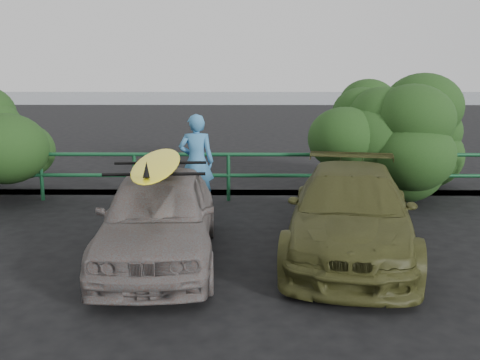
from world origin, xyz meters
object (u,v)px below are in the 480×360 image
at_px(guardrail, 182,177).
at_px(surfboard, 157,164).
at_px(olive_vehicle, 350,212).
at_px(sedan, 159,216).
at_px(man, 196,162).

distance_m(guardrail, surfboard, 3.84).
height_order(olive_vehicle, surfboard, surfboard).
xyz_separation_m(sedan, surfboard, (0.00, 0.00, 0.76)).
distance_m(guardrail, sedan, 3.73).
height_order(sedan, man, man).
bearing_deg(man, guardrail, -61.07).
relative_size(guardrail, sedan, 3.55).
relative_size(sedan, olive_vehicle, 0.89).
relative_size(sedan, man, 2.07).
height_order(guardrail, sedan, sedan).
distance_m(sedan, man, 3.09).
height_order(man, surfboard, man).
bearing_deg(surfboard, olive_vehicle, 3.93).
xyz_separation_m(sedan, olive_vehicle, (2.83, 0.36, -0.03)).
relative_size(olive_vehicle, surfboard, 1.49).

